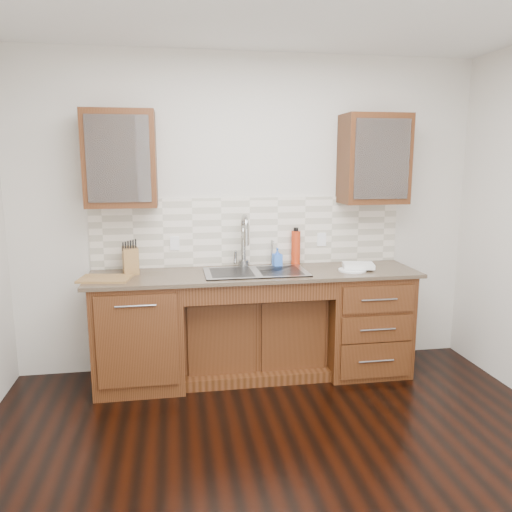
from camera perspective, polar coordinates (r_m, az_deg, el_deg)
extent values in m
cube|color=black|center=(3.21, 4.52, -24.68)|extent=(4.00, 3.50, 0.10)
cube|color=beige|center=(4.40, -0.86, 4.80)|extent=(4.00, 0.10, 2.70)
cube|color=#593014|center=(4.21, -13.10, -8.48)|extent=(0.70, 0.62, 0.88)
cube|color=#593014|center=(4.36, -0.28, -8.75)|extent=(1.20, 0.44, 0.70)
cube|color=#593014|center=(4.49, 12.05, -7.20)|extent=(0.70, 0.62, 0.88)
cube|color=#84705B|center=(4.11, -0.06, -2.06)|extent=(2.70, 0.65, 0.03)
cube|color=beige|center=(4.36, -0.73, 2.82)|extent=(2.70, 0.02, 0.59)
cube|color=#9E9EA5|center=(4.11, -0.02, -3.06)|extent=(0.84, 0.46, 0.19)
cylinder|color=#999993|center=(4.27, -1.46, 1.36)|extent=(0.04, 0.04, 0.40)
cylinder|color=#999993|center=(4.33, 1.81, 0.42)|extent=(0.02, 0.02, 0.24)
cube|color=#593014|center=(4.13, -15.22, 10.64)|extent=(0.55, 0.34, 0.75)
cube|color=#593014|center=(4.45, 13.31, 10.71)|extent=(0.55, 0.34, 0.75)
cube|color=white|center=(4.31, -9.28, 1.45)|extent=(0.08, 0.01, 0.12)
cube|color=white|center=(4.50, 7.50, 1.89)|extent=(0.08, 0.01, 0.12)
imported|color=blue|center=(4.31, 2.44, -0.16)|extent=(0.08, 0.09, 0.16)
cylinder|color=#B42F11|center=(4.40, 4.56, 0.94)|extent=(0.09, 0.09, 0.30)
cylinder|color=white|center=(4.23, 10.95, -1.59)|extent=(0.27, 0.27, 0.01)
cube|color=white|center=(4.28, 11.61, -1.07)|extent=(0.29, 0.23, 0.04)
cube|color=olive|center=(4.18, -14.15, -0.47)|extent=(0.15, 0.21, 0.21)
cube|color=#946B49|center=(4.02, -16.86, -2.49)|extent=(0.42, 0.32, 0.02)
imported|color=white|center=(4.14, -15.97, 9.82)|extent=(0.12, 0.12, 0.09)
imported|color=white|center=(4.12, -13.83, 10.00)|extent=(0.14, 0.14, 0.10)
imported|color=silver|center=(4.42, 12.51, 10.10)|extent=(0.15, 0.15, 0.10)
imported|color=white|center=(4.49, 14.59, 9.95)|extent=(0.13, 0.13, 0.09)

